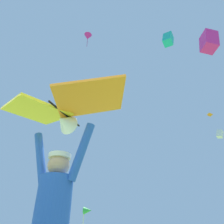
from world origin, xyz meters
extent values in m
cylinder|color=blue|center=(0.20, 0.14, 1.10)|extent=(0.39, 0.39, 0.56)
sphere|color=tan|center=(0.20, 0.14, 1.49)|extent=(0.23, 0.23, 0.23)
cylinder|color=white|center=(0.20, 0.14, 1.59)|extent=(0.28, 0.28, 0.05)
cylinder|color=blue|center=(0.47, 0.10, 1.61)|extent=(0.29, 0.13, 0.62)
cylinder|color=blue|center=(-0.06, 0.19, 1.61)|extent=(0.29, 0.13, 0.62)
cylinder|color=black|center=(0.20, 0.14, 2.11)|extent=(0.12, 0.64, 0.02)
cube|color=orange|center=(0.57, -0.01, 2.19)|extent=(0.91, 0.83, 0.19)
cube|color=yellow|center=(-0.19, 0.11, 2.19)|extent=(0.99, 0.96, 0.19)
cone|color=white|center=(0.20, 0.14, 2.01)|extent=(0.27, 0.23, 0.24)
cube|color=orange|center=(-9.56, 23.57, 17.39)|extent=(1.17, 1.08, 1.29)
cube|color=white|center=(10.07, 27.71, 13.01)|extent=(1.26, 1.04, 1.39)
cube|color=#DB2393|center=(5.16, 8.15, 11.23)|extent=(1.31, 1.15, 1.48)
pyramid|color=orange|center=(10.01, 29.59, 17.26)|extent=(0.81, 0.83, 0.40)
cone|color=#DB2393|center=(-5.01, 12.56, 19.86)|extent=(0.97, 0.99, 0.84)
cylinder|color=#991867|center=(-5.01, 12.56, 18.93)|extent=(0.04, 0.04, 1.21)
cube|color=#19B2AD|center=(3.23, 11.11, 15.45)|extent=(1.13, 1.14, 1.41)
cone|color=green|center=(-1.41, 5.66, 1.54)|extent=(0.28, 0.24, 0.24)
camera|label=1|loc=(1.26, -1.81, 0.88)|focal=32.67mm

